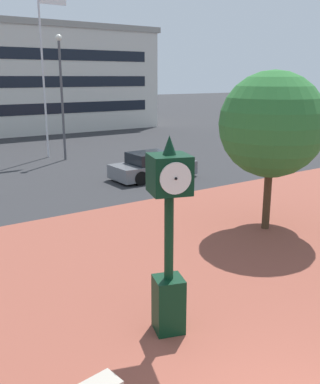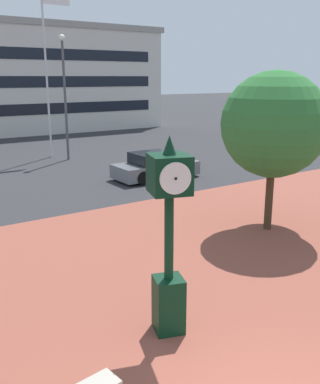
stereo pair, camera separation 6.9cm
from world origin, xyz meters
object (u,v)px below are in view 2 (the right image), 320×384
at_px(car_street_mid, 155,167).
at_px(flagpole_primary, 48,55).
at_px(plaza_tree, 275,126).
at_px(street_lamp_post, 64,86).
at_px(street_clock, 169,236).

bearing_deg(car_street_mid, flagpole_primary, -167.74).
bearing_deg(plaza_tree, flagpole_primary, 94.05).
bearing_deg(plaza_tree, street_lamp_post, 93.18).
height_order(plaza_tree, flagpole_primary, flagpole_primary).
relative_size(flagpole_primary, street_lamp_post, 1.44).
bearing_deg(flagpole_primary, plaza_tree, -85.95).
height_order(plaza_tree, car_street_mid, plaza_tree).
distance_m(plaza_tree, flagpole_primary, 16.60).
bearing_deg(flagpole_primary, street_lamp_post, -76.94).
distance_m(plaza_tree, street_lamp_post, 14.99).
xyz_separation_m(street_clock, plaza_tree, (6.15, 3.09, 1.34)).
distance_m(street_clock, flagpole_primary, 20.47).
bearing_deg(street_lamp_post, plaza_tree, -86.82).
height_order(car_street_mid, street_lamp_post, street_lamp_post).
xyz_separation_m(plaza_tree, street_lamp_post, (-0.83, 14.93, 1.00)).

